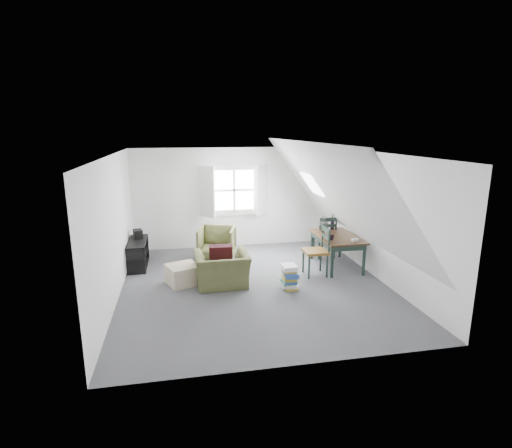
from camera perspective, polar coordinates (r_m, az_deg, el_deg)
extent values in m
plane|color=#4B4B50|center=(7.80, -0.21, -8.70)|extent=(5.50, 5.50, 0.00)
plane|color=white|center=(7.24, -0.23, 9.96)|extent=(5.50, 5.50, 0.00)
plane|color=white|center=(10.08, -3.17, 3.76)|extent=(5.00, 0.00, 5.00)
plane|color=white|center=(4.86, 5.95, -6.98)|extent=(5.00, 0.00, 5.00)
plane|color=white|center=(7.38, -19.65, -0.58)|extent=(0.00, 5.50, 5.50)
plane|color=white|center=(8.25, 17.09, 1.02)|extent=(0.00, 5.50, 5.50)
plane|color=white|center=(7.19, -12.47, 3.81)|extent=(3.19, 5.50, 4.48)
plane|color=white|center=(7.76, 11.13, 4.55)|extent=(3.19, 5.50, 4.48)
cube|color=white|center=(10.03, -3.17, 4.87)|extent=(1.30, 0.04, 1.30)
cube|color=white|center=(9.80, -6.99, 4.59)|extent=(0.35, 0.35, 1.25)
cube|color=white|center=(9.99, 0.84, 4.86)|extent=(0.35, 0.35, 1.25)
cube|color=white|center=(10.02, -3.16, 4.86)|extent=(1.00, 0.02, 1.00)
cube|color=white|center=(10.00, -3.14, 4.85)|extent=(1.08, 0.04, 0.05)
cube|color=white|center=(10.00, -3.14, 4.85)|extent=(0.05, 0.04, 1.08)
cube|color=white|center=(8.97, 8.01, 5.65)|extent=(0.35, 0.75, 0.47)
imported|color=#4A4E29|center=(7.80, -4.83, -8.74)|extent=(1.01, 0.88, 0.65)
imported|color=#4A4E29|center=(9.38, -5.56, -4.89)|extent=(0.99, 1.00, 0.75)
cube|color=#3A0F15|center=(7.75, -5.04, -4.45)|extent=(0.46, 0.30, 0.46)
cube|color=#BDAB8E|center=(7.93, -10.40, -7.10)|extent=(0.73, 0.73, 0.38)
cube|color=black|center=(8.78, 11.52, -1.77)|extent=(0.84, 1.39, 0.04)
cube|color=#1C3028|center=(8.80, 11.49, -2.24)|extent=(0.74, 1.30, 0.11)
cylinder|color=#1C3028|center=(8.20, 10.83, -5.37)|extent=(0.06, 0.06, 0.66)
cylinder|color=#1C3028|center=(8.47, 15.16, -4.99)|extent=(0.06, 0.06, 0.66)
cylinder|color=#1C3028|center=(9.31, 8.01, -2.98)|extent=(0.06, 0.06, 0.66)
cylinder|color=#1C3028|center=(9.55, 11.91, -2.72)|extent=(0.06, 0.06, 0.66)
sphere|color=silver|center=(9.09, 9.61, -0.24)|extent=(0.23, 0.23, 0.23)
cylinder|color=silver|center=(9.06, 9.64, 0.65)|extent=(0.07, 0.07, 0.12)
cylinder|color=black|center=(9.27, 10.84, 0.05)|extent=(0.09, 0.09, 0.27)
cylinder|color=#3F2D1E|center=(9.21, 10.92, 1.85)|extent=(0.03, 0.06, 0.49)
cylinder|color=#3F2D1E|center=(9.22, 10.99, 1.87)|extent=(0.05, 0.07, 0.48)
cylinder|color=#3F2D1E|center=(9.19, 10.89, 1.84)|extent=(0.06, 0.08, 0.48)
imported|color=black|center=(8.41, 10.72, -2.27)|extent=(0.14, 0.14, 0.10)
cube|color=white|center=(8.45, 13.94, -2.21)|extent=(0.15, 0.11, 0.04)
cube|color=brown|center=(9.48, 9.76, -1.71)|extent=(0.46, 0.46, 0.06)
cylinder|color=#1C3028|center=(9.78, 10.34, -2.83)|extent=(0.04, 0.04, 0.47)
cylinder|color=#1C3028|center=(9.45, 11.16, -3.45)|extent=(0.04, 0.04, 0.47)
cylinder|color=#1C3028|center=(9.65, 8.26, -2.97)|extent=(0.04, 0.04, 0.47)
cylinder|color=#1C3028|center=(9.31, 9.02, -3.60)|extent=(0.04, 0.04, 0.47)
cylinder|color=#1C3028|center=(9.30, 11.35, -0.53)|extent=(0.04, 0.04, 0.50)
cylinder|color=#1C3028|center=(9.16, 9.18, -0.64)|extent=(0.04, 0.04, 0.50)
cube|color=#1C3028|center=(9.18, 10.32, 0.62)|extent=(0.38, 0.03, 0.09)
cube|color=#1C3028|center=(9.21, 10.29, -0.25)|extent=(0.38, 0.03, 0.07)
cube|color=brown|center=(8.25, 8.48, -3.90)|extent=(0.47, 0.47, 0.06)
cylinder|color=#1C3028|center=(8.44, 6.77, -5.32)|extent=(0.04, 0.04, 0.48)
cylinder|color=#1C3028|center=(8.56, 9.20, -5.13)|extent=(0.04, 0.04, 0.48)
cylinder|color=#1C3028|center=(8.10, 7.59, -6.15)|extent=(0.04, 0.04, 0.48)
cylinder|color=#1C3028|center=(8.22, 10.11, -5.94)|extent=(0.04, 0.04, 0.48)
cylinder|color=#1C3028|center=(8.42, 9.47, -1.83)|extent=(0.04, 0.04, 0.50)
cylinder|color=#1C3028|center=(8.08, 10.41, -2.52)|extent=(0.04, 0.04, 0.50)
cube|color=#1C3028|center=(8.20, 9.99, -0.81)|extent=(0.03, 0.38, 0.09)
cube|color=#1C3028|center=(8.23, 9.94, -1.79)|extent=(0.03, 0.38, 0.07)
cube|color=black|center=(9.19, -16.39, -5.69)|extent=(0.38, 1.13, 0.03)
cube|color=black|center=(9.11, -16.50, -4.10)|extent=(0.38, 1.13, 0.03)
cube|color=black|center=(9.03, -16.61, -2.39)|extent=(0.38, 1.13, 0.03)
cube|color=black|center=(8.59, -16.82, -5.18)|extent=(0.38, 0.03, 0.56)
cube|color=black|center=(9.64, -16.21, -3.13)|extent=(0.38, 0.03, 0.56)
cube|color=#264C99|center=(8.85, -16.61, -5.74)|extent=(0.17, 0.19, 0.21)
cube|color=red|center=(9.25, -16.38, -4.90)|extent=(0.17, 0.23, 0.21)
cube|color=white|center=(8.90, -16.65, -3.76)|extent=(0.17, 0.21, 0.19)
cube|color=black|center=(9.25, -16.52, -1.39)|extent=(0.24, 0.29, 0.20)
cube|color=#B29933|center=(7.67, 4.95, -8.99)|extent=(0.24, 0.32, 0.04)
cube|color=white|center=(7.66, 4.68, -8.70)|extent=(0.31, 0.35, 0.04)
cube|color=white|center=(7.64, 5.05, -8.46)|extent=(0.26, 0.34, 0.04)
cube|color=#337F4C|center=(7.61, 4.62, -8.23)|extent=(0.26, 0.32, 0.03)
cube|color=#264C99|center=(7.59, 4.86, -8.07)|extent=(0.28, 0.36, 0.03)
cube|color=#B29933|center=(7.60, 4.80, -7.80)|extent=(0.24, 0.32, 0.03)
cube|color=#B29933|center=(7.61, 4.82, -7.50)|extent=(0.28, 0.35, 0.04)
cube|color=#264C99|center=(7.56, 5.12, -7.31)|extent=(0.28, 0.36, 0.04)
cube|color=#264C99|center=(7.54, 4.96, -7.04)|extent=(0.28, 0.35, 0.04)
cube|color=#B29933|center=(7.58, 4.78, -6.62)|extent=(0.26, 0.33, 0.04)
cube|color=white|center=(7.55, 4.71, -6.34)|extent=(0.26, 0.30, 0.05)
cube|color=white|center=(7.54, 4.75, -6.01)|extent=(0.26, 0.31, 0.04)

